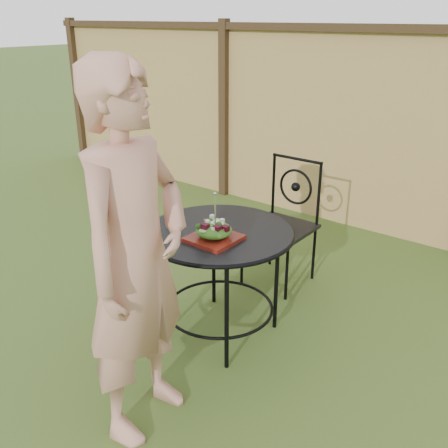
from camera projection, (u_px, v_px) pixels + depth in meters
name	position (u px, v px, depth m)	size (l,w,h in m)	color
ground	(181.00, 310.00, 3.53)	(60.00, 60.00, 0.00)	#254014
fence	(334.00, 127.00, 4.76)	(8.00, 0.12, 1.90)	tan
patio_table	(219.00, 251.00, 3.08)	(0.92, 0.92, 0.72)	black
patio_chair	(284.00, 219.00, 3.78)	(0.46, 0.46, 0.95)	black
diner	(136.00, 260.00, 2.27)	(0.66, 0.43, 1.80)	tan
salad_plate	(214.00, 238.00, 2.89)	(0.27, 0.27, 0.02)	#50160B
salad	(214.00, 230.00, 2.87)	(0.21, 0.21, 0.08)	#235614
fork	(215.00, 210.00, 2.81)	(0.01, 0.01, 0.18)	silver
drinking_glass	(171.00, 209.00, 3.16)	(0.08, 0.08, 0.14)	#0EA8A1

